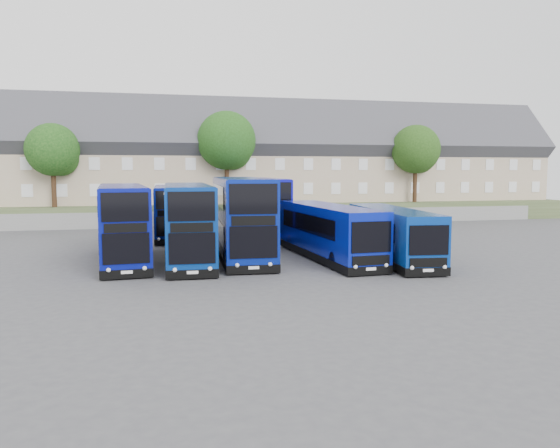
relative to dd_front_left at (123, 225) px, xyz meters
The scene contains 15 objects.
ground 8.36m from the dd_front_left, 32.79° to the right, with size 120.00×120.00×0.00m, color #434348.
retaining_wall 20.82m from the dd_front_left, 70.93° to the left, with size 70.00×0.40×1.50m, color slate.
earth_bank 30.42m from the dd_front_left, 77.10° to the left, with size 80.00×20.00×2.00m, color #404F2C.
terrace_row 28.98m from the dd_front_left, 63.48° to the left, with size 66.00×10.40×11.20m.
dd_front_left is the anchor object (origin of this frame).
dd_front_mid 3.76m from the dd_front_left, 10.51° to the right, with size 2.83×11.37×4.49m.
dd_front_right 7.02m from the dd_front_left, ahead, with size 3.38×12.32×4.85m.
dd_rear_left 11.64m from the dd_front_left, 75.21° to the left, with size 2.53×10.30×4.08m.
dd_rear_right 15.27m from the dd_front_left, 47.38° to the left, with size 2.87×11.81×4.68m.
coach_east_a 12.15m from the dd_front_left, ahead, with size 3.24×12.01×3.25m.
coach_east_b 15.86m from the dd_front_left, 10.07° to the right, with size 3.46×11.43×3.08m.
tree_west 22.43m from the dd_front_left, 108.83° to the left, with size 4.80×4.80×7.65m.
tree_mid 23.77m from the dd_front_left, 67.18° to the left, with size 5.76×5.76×9.18m.
tree_east 35.97m from the dd_front_left, 35.62° to the left, with size 5.12×5.12×8.16m.
tree_far 44.94m from the dd_front_left, 38.44° to the left, with size 5.44×5.44×8.67m.
Camera 1 is at (-4.85, -28.42, 5.34)m, focal length 35.00 mm.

